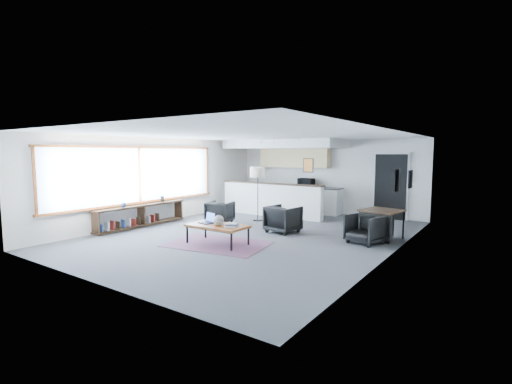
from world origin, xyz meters
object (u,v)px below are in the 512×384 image
Objects in this scene: microwave at (306,181)px; coffee_table at (217,226)px; laptop at (208,220)px; book_stack at (232,225)px; armchair_left at (220,211)px; dining_table at (382,212)px; dining_chair_far at (377,226)px; dining_chair_near at (365,230)px; ceramic_pot at (219,220)px; floor_lamp at (258,174)px; armchair_right at (283,218)px.

coffee_table is at bearing -85.03° from microwave.
book_stack is (0.76, -0.06, -0.03)m from laptop.
book_stack is 2.96m from armchair_left.
book_stack is 3.75m from dining_table.
book_stack is 0.49× the size of armchair_left.
laptop is 4.13m from dining_chair_far.
dining_chair_near reaches higher than coffee_table.
ceramic_pot is 3.89m from dining_chair_far.
floor_lamp is at bearing 175.03° from dining_table.
dining_chair_far is at bearing -40.56° from microwave.
dining_table is at bearing 46.75° from book_stack.
armchair_left is 2.27m from armchair_right.
ceramic_pot reaches higher than coffee_table.
dining_table is (2.41, 0.72, 0.27)m from armchair_right.
dining_table reaches higher than book_stack.
dining_table is at bearing -126.14° from dining_chair_far.
dining_table is 1.56× the size of dining_chair_near.
ceramic_pot is 0.37× the size of dining_chair_far.
floor_lamp is (-1.56, 1.07, 1.08)m from armchair_right.
dining_chair_far is at bearing 46.04° from book_stack.
coffee_table is 2.65× the size of microwave.
armchair_right is 0.79× the size of dining_table.
laptop is 0.62× the size of dining_chair_near.
ceramic_pot is at bearing -2.44° from laptop.
laptop is at bearing 28.81° from dining_chair_far.
dining_chair_far is at bearing 96.31° from dining_chair_near.
armchair_right is at bearing 85.36° from book_stack.
laptop is 1.12× the size of book_stack.
laptop is 1.65× the size of ceramic_pot.
armchair_left is 0.92× the size of armchair_right.
floor_lamp is at bearing -178.48° from dining_chair_near.
ceramic_pot reaches higher than book_stack.
ceramic_pot is at bearing -136.21° from dining_table.
armchair_right reaches higher than armchair_left.
dining_chair_far is (2.93, 2.59, -0.10)m from coffee_table.
ceramic_pot is 0.45× the size of microwave.
ceramic_pot is at bearing -84.20° from microwave.
book_stack is 3.52m from floor_lamp.
book_stack is 0.35× the size of dining_table.
laptop reaches higher than dining_chair_near.
microwave is at bearing 99.65° from book_stack.
dining_chair_near is at bearing -46.31° from microwave.
laptop is 0.77m from book_stack.
laptop is at bearing 109.72° from armchair_left.
floor_lamp is (-0.97, 3.08, 1.05)m from coffee_table.
ceramic_pot is 0.30× the size of armchair_right.
book_stack is 2.02m from armchair_right.
book_stack is 0.66× the size of microwave.
ceramic_pot is 2.78m from armchair_left.
armchair_right is at bearing 77.41° from laptop.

